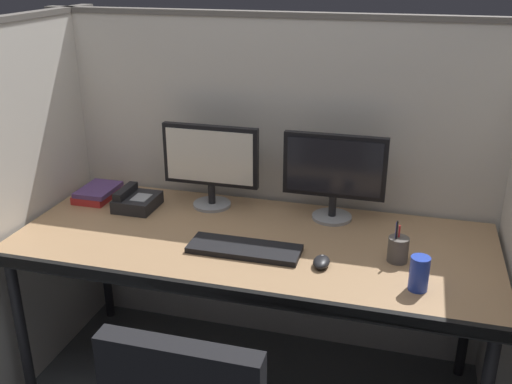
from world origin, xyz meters
name	(u,v)px	position (x,y,z in m)	size (l,w,h in m)	color
cubicle_partition_rear	(279,187)	(0.00, 0.74, 0.79)	(2.21, 0.06, 1.57)	beige
cubicle_partition_left	(20,210)	(-0.99, 0.20, 0.79)	(0.06, 1.41, 1.57)	beige
desk	(252,251)	(0.00, 0.29, 0.69)	(1.90, 0.80, 0.74)	#997551
monitor_left	(211,161)	(-0.27, 0.57, 0.96)	(0.43, 0.17, 0.37)	gray
monitor_right	(334,171)	(0.28, 0.57, 0.96)	(0.43, 0.17, 0.37)	gray
keyboard_main	(244,249)	(0.00, 0.18, 0.75)	(0.43, 0.15, 0.02)	black
computer_mouse	(321,262)	(0.30, 0.15, 0.76)	(0.06, 0.10, 0.04)	black
desk_phone	(136,201)	(-0.58, 0.45, 0.77)	(0.17, 0.19, 0.09)	black
book_stack	(97,193)	(-0.81, 0.51, 0.77)	(0.16, 0.21, 0.05)	#B22626
soda_can	(419,274)	(0.64, 0.08, 0.80)	(0.07, 0.07, 0.12)	#263FB2
pen_cup	(398,249)	(0.57, 0.26, 0.79)	(0.08, 0.08, 0.17)	#4C4742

